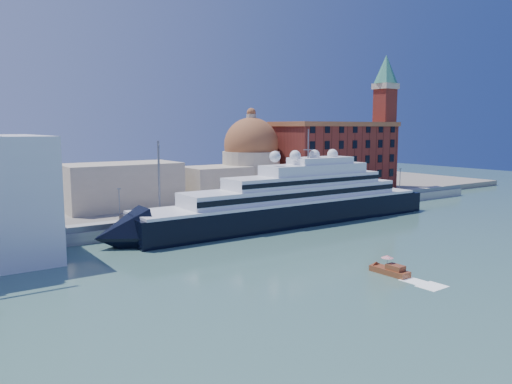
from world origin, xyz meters
TOP-DOWN VIEW (x-y plane):
  - ground at (0.00, 0.00)m, footprint 400.00×400.00m
  - quay at (0.00, 34.00)m, footprint 180.00×10.00m
  - land at (0.00, 75.00)m, footprint 260.00×72.00m
  - quay_fence at (0.00, 29.50)m, footprint 180.00×0.10m
  - superyacht at (6.70, 23.00)m, footprint 90.20×12.51m
  - service_barge at (-51.28, 22.39)m, footprint 13.04×5.54m
  - water_taxi at (-3.50, -19.55)m, footprint 2.47×6.74m
  - warehouse at (52.00, 52.00)m, footprint 43.00×19.00m
  - campanile at (76.00, 52.00)m, footprint 8.40×8.40m
  - church at (6.39, 57.72)m, footprint 66.00×18.00m
  - lamp_posts at (-12.67, 32.27)m, footprint 120.80×2.40m

SIDE VIEW (x-z plane):
  - ground at x=0.00m, z-range 0.00..0.00m
  - water_taxi at x=-3.50m, z-range -0.82..2.34m
  - service_barge at x=-51.28m, z-range -0.61..2.24m
  - land at x=0.00m, z-range 0.00..2.00m
  - quay at x=0.00m, z-range 0.00..2.50m
  - quay_fence at x=0.00m, z-range 2.50..3.70m
  - superyacht at x=6.70m, z-range -8.83..18.13m
  - lamp_posts at x=-12.67m, z-range 0.84..18.84m
  - church at x=6.39m, z-range -1.84..23.66m
  - warehouse at x=52.00m, z-range 2.16..25.41m
  - campanile at x=76.00m, z-range 5.26..52.26m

